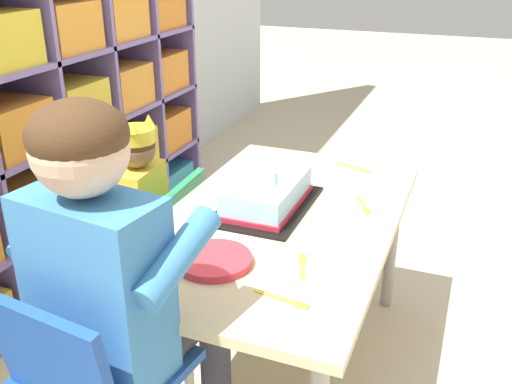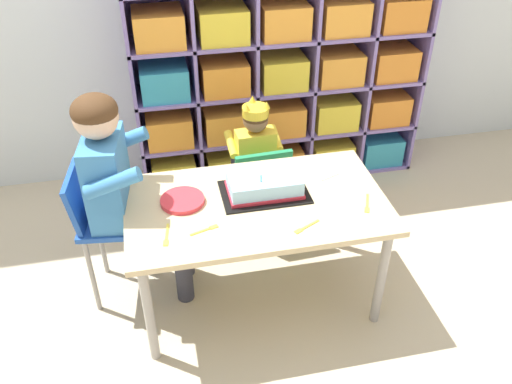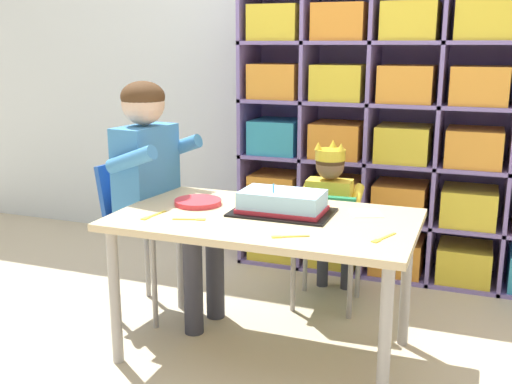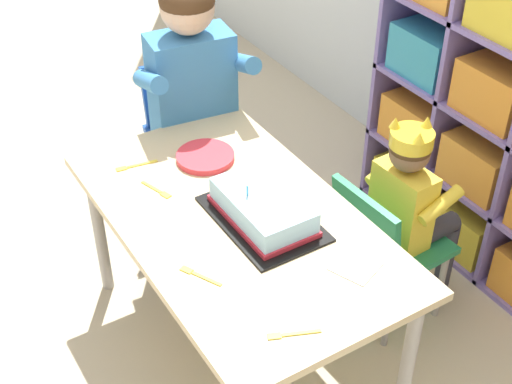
% 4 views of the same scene
% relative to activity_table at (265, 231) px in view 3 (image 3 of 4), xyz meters
% --- Properties ---
extents(ground, '(16.00, 16.00, 0.00)m').
position_rel_activity_table_xyz_m(ground, '(0.00, 0.00, -0.52)').
color(ground, beige).
extents(classroom_back_wall, '(6.30, 0.10, 2.66)m').
position_rel_activity_table_xyz_m(classroom_back_wall, '(0.00, 1.34, 0.81)').
color(classroom_back_wall, silver).
rests_on(classroom_back_wall, ground).
extents(storage_cubby_shelf, '(1.77, 0.35, 1.56)m').
position_rel_activity_table_xyz_m(storage_cubby_shelf, '(0.38, 1.10, 0.22)').
color(storage_cubby_shelf, '#7F6BB2').
rests_on(storage_cubby_shelf, ground).
extents(activity_table, '(1.16, 0.67, 0.58)m').
position_rel_activity_table_xyz_m(activity_table, '(0.00, 0.00, 0.00)').
color(activity_table, '#D1B789').
rests_on(activity_table, ground).
extents(classroom_chair_blue, '(0.34, 0.35, 0.58)m').
position_rel_activity_table_xyz_m(classroom_chair_blue, '(0.12, 0.51, -0.18)').
color(classroom_chair_blue, '#238451').
rests_on(classroom_chair_blue, ground).
extents(child_with_crown, '(0.30, 0.31, 0.80)m').
position_rel_activity_table_xyz_m(child_with_crown, '(0.11, 0.61, -0.03)').
color(child_with_crown, yellow).
rests_on(child_with_crown, ground).
extents(classroom_chair_adult_side, '(0.36, 0.36, 0.71)m').
position_rel_activity_table_xyz_m(classroom_chair_adult_side, '(-0.68, 0.19, -0.07)').
color(classroom_chair_adult_side, '#1E4CA8').
rests_on(classroom_chair_adult_side, ground).
extents(adult_helper_seated, '(0.45, 0.43, 1.08)m').
position_rel_activity_table_xyz_m(adult_helper_seated, '(-0.57, 0.18, 0.15)').
color(adult_helper_seated, '#3D7FBC').
rests_on(adult_helper_seated, ground).
extents(birthday_cake_on_tray, '(0.39, 0.26, 0.13)m').
position_rel_activity_table_xyz_m(birthday_cake_on_tray, '(0.05, 0.06, 0.10)').
color(birthday_cake_on_tray, black).
rests_on(birthday_cake_on_tray, activity_table).
extents(paper_plate_stack, '(0.20, 0.20, 0.02)m').
position_rel_activity_table_xyz_m(paper_plate_stack, '(-0.32, 0.07, 0.07)').
color(paper_plate_stack, '#DB333D').
rests_on(paper_plate_stack, activity_table).
extents(paper_napkin_square, '(0.15, 0.15, 0.00)m').
position_rel_activity_table_xyz_m(paper_napkin_square, '(0.36, 0.17, 0.06)').
color(paper_napkin_square, white).
rests_on(paper_napkin_square, activity_table).
extents(fork_beside_plate_stack, '(0.12, 0.05, 0.00)m').
position_rel_activity_table_xyz_m(fork_beside_plate_stack, '(-0.25, -0.15, 0.06)').
color(fork_beside_plate_stack, yellow).
rests_on(fork_beside_plate_stack, activity_table).
extents(fork_at_table_front_edge, '(0.07, 0.13, 0.00)m').
position_rel_activity_table_xyz_m(fork_at_table_front_edge, '(0.48, -0.12, 0.06)').
color(fork_at_table_front_edge, yellow).
rests_on(fork_at_table_front_edge, activity_table).
extents(fork_scattered_mid_table, '(0.04, 0.14, 0.00)m').
position_rel_activity_table_xyz_m(fork_scattered_mid_table, '(-0.41, -0.16, 0.06)').
color(fork_scattered_mid_table, yellow).
rests_on(fork_scattered_mid_table, activity_table).
extents(fork_by_napkin, '(0.13, 0.07, 0.00)m').
position_rel_activity_table_xyz_m(fork_by_napkin, '(0.16, -0.22, 0.06)').
color(fork_by_napkin, yellow).
rests_on(fork_by_napkin, activity_table).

